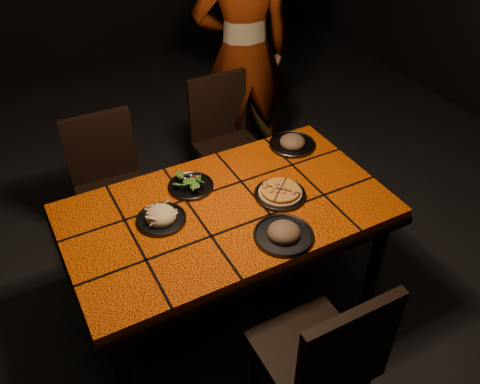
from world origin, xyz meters
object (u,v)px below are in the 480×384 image
chair_far_right (225,134)px  plate_pizza (280,193)px  diner (244,54)px  plate_pasta (161,217)px  chair_far_left (109,178)px  dining_table (227,219)px  chair_near (326,357)px

chair_far_right → plate_pizza: chair_far_right is taller
plate_pizza → diner: bearing=69.6°
diner → plate_pasta: size_ratio=7.81×
chair_far_left → plate_pasta: 0.81m
diner → plate_pasta: (-1.06, -1.11, -0.18)m
chair_far_left → diner: (1.13, 0.35, 0.43)m
dining_table → chair_near: (0.03, -0.83, -0.11)m
chair_near → dining_table: bearing=-87.9°
chair_near → chair_far_right: (0.42, 1.75, -0.03)m
plate_pizza → plate_pasta: bearing=169.5°
chair_near → plate_pasta: chair_near is taller
chair_near → chair_far_left: 1.71m
chair_far_right → diner: diner is taller
plate_pasta → chair_far_left: bearing=95.2°
dining_table → diner: diner is taller
chair_near → plate_pasta: 0.98m
chair_near → diner: bearing=-109.1°
plate_pasta → plate_pizza: bearing=-10.5°
chair_far_right → plate_pizza: 1.01m
plate_pizza → chair_near: bearing=-107.9°
chair_far_left → chair_far_right: size_ratio=0.98×
dining_table → plate_pizza: 0.30m
dining_table → chair_far_left: chair_far_left is taller
chair_far_right → chair_far_left: bearing=-173.5°
chair_far_left → dining_table: bearing=-61.7°
chair_far_left → diner: size_ratio=0.48×
dining_table → chair_far_left: size_ratio=1.78×
dining_table → chair_near: chair_near is taller
chair_far_left → chair_far_right: bearing=9.1°
plate_pizza → plate_pasta: size_ratio=1.29×
dining_table → chair_near: bearing=-88.2°
diner → chair_far_right: bearing=55.1°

